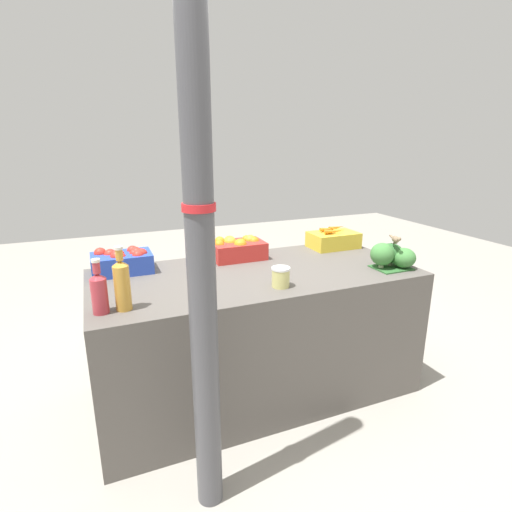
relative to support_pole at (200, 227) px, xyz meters
The scene contains 11 objects.
ground_plane 1.55m from the support_pole, 53.59° to the left, with size 10.00×10.00×0.00m, color gray.
market_table 1.24m from the support_pole, 53.59° to the left, with size 1.95×0.90×0.81m, color #56514C.
support_pole is the anchor object (origin of this frame).
apple_crate 1.10m from the support_pole, 102.48° to the left, with size 0.35×0.23×0.15m.
orange_crate 1.21m from the support_pole, 62.93° to the left, with size 0.35×0.23×0.15m.
carrot_crate 1.67m from the support_pole, 38.53° to the left, with size 0.35×0.23×0.15m.
broccoli_pile 1.46m from the support_pole, 18.75° to the left, with size 0.27×0.22×0.16m.
juice_bottle_ruby 0.67m from the support_pole, 131.11° to the left, with size 0.07×0.07×0.26m.
juice_bottle_amber 0.61m from the support_pole, 122.34° to the left, with size 0.07×0.07×0.31m.
pickle_jar 0.80m from the support_pole, 37.40° to the left, with size 0.10×0.10×0.11m.
sparrow_bird 1.42m from the support_pole, 17.74° to the left, with size 0.05×0.13×0.05m.
Camera 1 is at (-0.88, -2.13, 1.59)m, focal length 28.00 mm.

